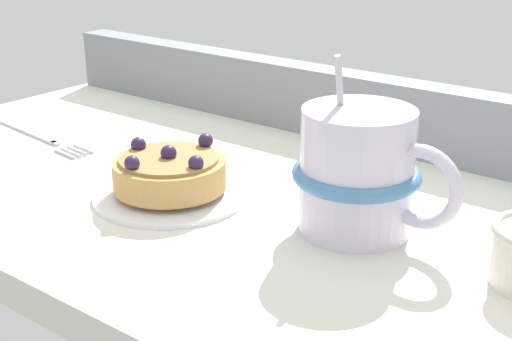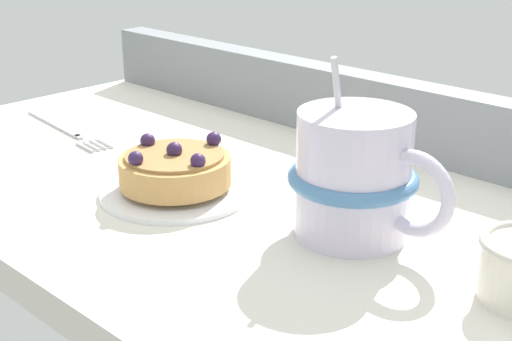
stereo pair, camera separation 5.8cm
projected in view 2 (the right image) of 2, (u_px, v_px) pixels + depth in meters
ground_plane at (243, 208)px, 63.46cm from camera, size 82.17×41.18×2.88cm
window_rail_back at (372, 110)px, 74.37cm from camera, size 80.53×3.43×7.11cm
dessert_plate at (176, 189)px, 62.58cm from camera, size 13.11×13.11×0.97cm
raspberry_tart at (175, 168)px, 61.90cm from camera, size 9.57×9.57×3.81cm
coffee_mug at (352, 177)px, 53.28cm from camera, size 13.28×9.74×13.60cm
dessert_fork at (65, 129)px, 79.28cm from camera, size 17.69×3.58×0.60cm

